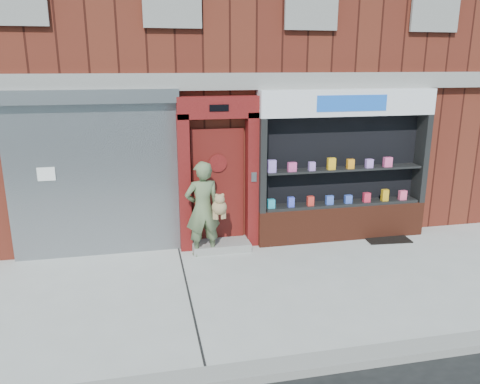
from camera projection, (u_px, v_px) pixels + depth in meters
name	position (u px, v px, depth m)	size (l,w,h in m)	color
ground	(284.00, 285.00, 7.59)	(80.00, 80.00, 0.00)	#9E9E99
curb	(338.00, 361.00, 5.54)	(60.00, 0.30, 0.12)	gray
building	(219.00, 42.00, 12.17)	(12.00, 8.16, 8.00)	#511B12
shutter_bay	(93.00, 165.00, 8.34)	(3.10, 0.30, 3.04)	gray
red_door_bay	(219.00, 174.00, 8.80)	(1.52, 0.58, 2.90)	#520E0E
pharmacy_bay	(343.00, 173.00, 9.28)	(3.50, 0.41, 3.00)	#5C2415
woman	(204.00, 209.00, 8.54)	(0.77, 0.56, 1.79)	#5A6B46
doormat	(386.00, 238.00, 9.58)	(0.88, 0.62, 0.02)	black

